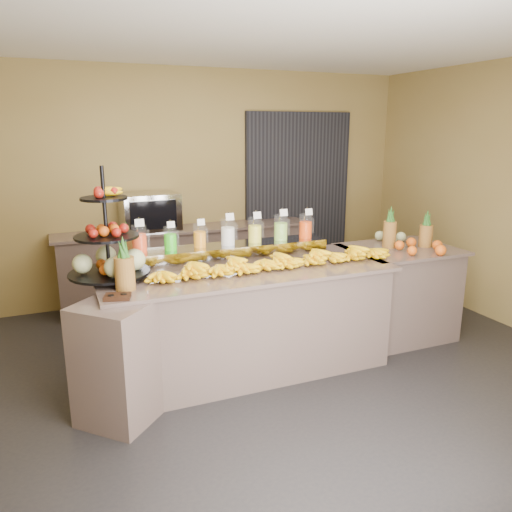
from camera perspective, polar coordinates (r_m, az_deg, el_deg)
ground at (r=4.36m, az=0.36°, el=-14.22°), size 6.00×6.00×0.00m
room_envelope at (r=4.64m, az=-1.27°, el=11.74°), size 6.04×5.02×2.82m
buffet_counter at (r=4.35m, az=-2.38°, el=-7.57°), size 2.75×1.25×0.93m
right_counter at (r=5.32m, az=15.81°, el=-3.95°), size 1.08×0.88×0.93m
back_ledge at (r=6.19m, az=-7.75°, el=-0.97°), size 3.10×0.55×0.93m
pitcher_tray at (r=4.48m, az=-3.20°, el=0.36°), size 1.85×0.30×0.15m
juice_pitcher_orange_a at (r=4.26m, az=-13.19°, el=1.71°), size 0.13×0.13×0.31m
juice_pitcher_green at (r=4.31m, az=-9.77°, el=1.85°), size 0.11×0.11×0.27m
juice_pitcher_orange_b at (r=4.37m, az=-6.45°, el=2.16°), size 0.11×0.12×0.27m
juice_pitcher_milk at (r=4.44m, az=-3.23°, el=2.59°), size 0.13×0.13×0.31m
juice_pitcher_lemon at (r=4.54m, az=-0.13°, el=2.83°), size 0.12×0.13×0.30m
juice_pitcher_lime at (r=4.64m, az=2.85°, el=3.11°), size 0.13×0.13×0.31m
juice_pitcher_orange_c at (r=4.75m, az=5.69°, el=3.28°), size 0.12×0.13×0.30m
banana_heap at (r=4.26m, az=2.21°, el=-0.38°), size 2.18×0.20×0.18m
fruit_stand at (r=4.08m, az=-15.98°, el=0.58°), size 0.78×0.78×0.89m
condiment_caddy at (r=3.64m, az=-15.55°, el=-4.50°), size 0.21×0.18×0.03m
pineapple_left_a at (r=3.78m, az=-14.79°, el=-1.54°), size 0.15×0.15×0.41m
pineapple_left_b at (r=4.47m, az=-14.47°, el=0.78°), size 0.12×0.12×0.39m
right_fruit_pile at (r=5.14m, az=17.50°, el=1.63°), size 0.50×0.48×0.26m
oven_warmer at (r=5.95m, az=-12.06°, el=4.94°), size 0.67×0.48×0.43m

